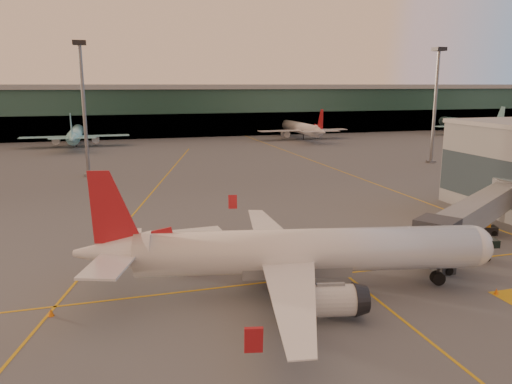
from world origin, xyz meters
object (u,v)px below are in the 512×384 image
object	(u,v)px
main_airplane	(293,253)
gpu_cart	(477,254)
pushback_tug	(483,229)
catering_truck	(197,248)

from	to	relation	value
main_airplane	gpu_cart	size ratio (longest dim) A/B	15.31
main_airplane	gpu_cart	distance (m)	21.16
gpu_cart	pushback_tug	size ratio (longest dim) A/B	0.67
main_airplane	pushback_tug	bearing A→B (deg)	30.82
catering_truck	gpu_cart	size ratio (longest dim) A/B	2.17
gpu_cart	pushback_tug	world-z (taller)	pushback_tug
main_airplane	gpu_cart	bearing A→B (deg)	17.70
main_airplane	pushback_tug	distance (m)	29.68
main_airplane	catering_truck	size ratio (longest dim) A/B	7.06
main_airplane	gpu_cart	xyz separation A→B (m)	(20.85, 2.16, -2.89)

